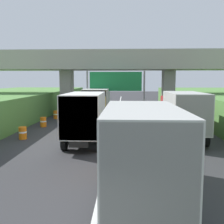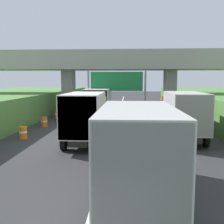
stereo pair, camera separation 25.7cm
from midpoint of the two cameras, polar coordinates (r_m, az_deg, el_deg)
The scene contains 12 objects.
lane_centre_stripe at distance 26.63m, azimuth 1.24°, elevation -2.38°, with size 0.20×87.11×0.01m, color white.
overpass_bridge at distance 32.20m, azimuth 1.68°, elevation 9.58°, with size 40.00×4.80×7.71m.
overhead_highway_sign at distance 26.60m, azimuth 1.29°, elevation 5.90°, with size 5.88×0.18×5.21m.
truck_red at distance 19.83m, azimuth 15.28°, elevation -0.17°, with size 2.44×7.30×3.44m.
truck_yellow at distance 18.31m, azimuth -5.08°, elevation -0.52°, with size 2.44×7.30×3.44m.
truck_orange at distance 9.31m, azimuth 6.09°, elevation -7.75°, with size 2.44×7.30×3.44m.
truck_silver at distance 26.91m, azimuth -2.60°, elevation 1.86°, with size 2.44×7.30×3.44m.
car_green at distance 26.56m, azimuth 11.62°, elevation -0.68°, with size 1.86×4.10×1.72m.
construction_barrel_2 at distance 20.45m, azimuth -18.25°, elevation -4.25°, with size 0.57×0.57×0.90m.
construction_barrel_3 at distance 25.24m, azimuth -14.10°, elevation -2.05°, with size 0.57×0.57×0.90m.
construction_barrel_4 at distance 30.15m, azimuth -11.43°, elevation -0.55°, with size 0.57×0.57×0.90m.
construction_barrel_5 at distance 35.06m, azimuth -9.06°, elevation 0.52°, with size 0.57×0.57×0.90m.
Camera 2 is at (1.15, -2.70, 4.28)m, focal length 42.47 mm.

